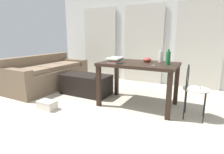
% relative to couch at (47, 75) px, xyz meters
% --- Properties ---
extents(ground_plane, '(7.79, 7.79, 0.00)m').
position_rel_couch_xyz_m(ground_plane, '(1.87, -0.35, -0.31)').
color(ground_plane, '#B2A893').
extents(wall_back, '(5.21, 0.10, 2.44)m').
position_rel_couch_xyz_m(wall_back, '(1.87, 1.67, 0.91)').
color(wall_back, silver).
rests_on(wall_back, ground).
extents(curtains, '(3.71, 0.03, 2.01)m').
position_rel_couch_xyz_m(curtains, '(1.87, 1.58, 0.70)').
color(curtains, beige).
rests_on(curtains, ground).
extents(couch, '(0.94, 1.96, 0.77)m').
position_rel_couch_xyz_m(couch, '(0.00, 0.00, 0.00)').
color(couch, brown).
rests_on(couch, ground).
extents(coffee_table, '(1.03, 0.56, 0.42)m').
position_rel_couch_xyz_m(coffee_table, '(1.14, 0.00, -0.10)').
color(coffee_table, black).
rests_on(coffee_table, ground).
extents(craft_table, '(1.30, 0.82, 0.78)m').
position_rel_couch_xyz_m(craft_table, '(2.35, -0.11, 0.36)').
color(craft_table, black).
rests_on(craft_table, ground).
extents(wire_chair, '(0.38, 0.38, 0.82)m').
position_rel_couch_xyz_m(wire_chair, '(3.23, -0.22, 0.21)').
color(wire_chair, silver).
rests_on(wire_chair, ground).
extents(bottle_near, '(0.07, 0.07, 0.25)m').
position_rel_couch_xyz_m(bottle_near, '(2.67, 0.14, 0.57)').
color(bottle_near, beige).
rests_on(bottle_near, craft_table).
extents(bottle_far, '(0.07, 0.07, 0.25)m').
position_rel_couch_xyz_m(bottle_far, '(2.84, -0.11, 0.58)').
color(bottle_far, '#195B2D').
rests_on(bottle_far, craft_table).
extents(bowl, '(0.15, 0.15, 0.08)m').
position_rel_couch_xyz_m(bowl, '(2.46, 0.03, 0.51)').
color(bowl, '#9E3833').
rests_on(bowl, craft_table).
extents(book_stack, '(0.22, 0.30, 0.09)m').
position_rel_couch_xyz_m(book_stack, '(2.00, -0.33, 0.52)').
color(book_stack, silver).
rests_on(book_stack, craft_table).
extents(tv_remote_on_table, '(0.07, 0.18, 0.02)m').
position_rel_couch_xyz_m(tv_remote_on_table, '(1.88, 0.15, 0.48)').
color(tv_remote_on_table, '#B7B7B2').
rests_on(tv_remote_on_table, craft_table).
extents(scissors, '(0.11, 0.07, 0.00)m').
position_rel_couch_xyz_m(scissors, '(2.69, -0.32, 0.47)').
color(scissors, '#9EA0A5').
rests_on(scissors, craft_table).
extents(tv_remote_primary, '(0.06, 0.19, 0.02)m').
position_rel_couch_xyz_m(tv_remote_primary, '(1.52, -0.12, 0.12)').
color(tv_remote_primary, black).
rests_on(tv_remote_primary, coffee_table).
extents(shoebox, '(0.32, 0.20, 0.15)m').
position_rel_couch_xyz_m(shoebox, '(1.04, -1.01, -0.24)').
color(shoebox, beige).
rests_on(shoebox, ground).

